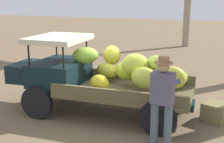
{
  "coord_description": "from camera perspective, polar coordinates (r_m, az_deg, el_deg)",
  "views": [
    {
      "loc": [
        -2.84,
        6.44,
        2.77
      ],
      "look_at": [
        -0.36,
        0.04,
        1.05
      ],
      "focal_mm": 48.81,
      "sensor_mm": 36.0,
      "label": 1
    }
  ],
  "objects": [
    {
      "name": "farmer",
      "position": [
        5.6,
        9.41,
        -4.71
      ],
      "size": [
        0.52,
        0.48,
        1.73
      ],
      "rotation": [
        0.0,
        0.0,
        -1.67
      ],
      "color": "#4E606E",
      "rests_on": "ground"
    },
    {
      "name": "ground_plane",
      "position": [
        7.57,
        -2.46,
        -7.46
      ],
      "size": [
        60.0,
        60.0,
        0.0
      ],
      "primitive_type": "plane",
      "color": "brown"
    },
    {
      "name": "wooden_crate",
      "position": [
        7.34,
        18.9,
        -7.16
      ],
      "size": [
        0.68,
        0.69,
        0.42
      ],
      "primitive_type": "cube",
      "rotation": [
        0.0,
        0.0,
        1.19
      ],
      "color": "olive",
      "rests_on": "ground"
    },
    {
      "name": "truck",
      "position": [
        7.29,
        -3.3,
        -0.89
      ],
      "size": [
        4.53,
        1.91,
        1.82
      ],
      "rotation": [
        0.0,
        0.0,
        0.04
      ],
      "color": "black",
      "rests_on": "ground"
    }
  ]
}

